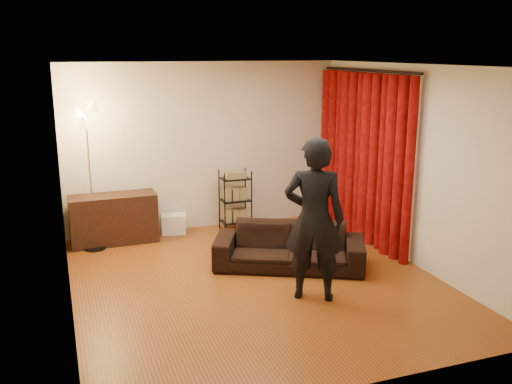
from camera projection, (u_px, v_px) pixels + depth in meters
name	position (u px, v px, depth m)	size (l,w,h in m)	color
floor	(257.00, 281.00, 7.28)	(5.00, 5.00, 0.00)	brown
ceiling	(257.00, 65.00, 6.62)	(5.00, 5.00, 0.00)	white
wall_back	(204.00, 147.00, 9.23)	(5.00, 5.00, 0.00)	beige
wall_front	(360.00, 241.00, 4.67)	(5.00, 5.00, 0.00)	beige
wall_left	(63.00, 194.00, 6.21)	(5.00, 5.00, 0.00)	beige
wall_right	(413.00, 166.00, 7.69)	(5.00, 5.00, 0.00)	beige
curtain_rod	(368.00, 70.00, 8.38)	(0.04, 0.04, 2.65)	black
curtain	(363.00, 158.00, 8.69)	(0.22, 2.65, 2.55)	maroon
sofa	(289.00, 247.00, 7.69)	(2.00, 0.78, 0.58)	black
person	(314.00, 219.00, 6.59)	(0.71, 0.47, 1.94)	black
media_cabinet	(114.00, 219.00, 8.67)	(1.29, 0.48, 0.75)	#321B11
storage_boxes	(174.00, 224.00, 9.16)	(0.38, 0.30, 0.32)	silver
wire_shelf	(235.00, 200.00, 9.27)	(0.45, 0.32, 0.99)	black
floor_lamp	(90.00, 179.00, 8.21)	(0.39, 0.39, 2.14)	silver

